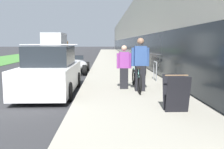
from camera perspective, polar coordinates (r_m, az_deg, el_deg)
name	(u,v)px	position (r m, az deg, el deg)	size (l,w,h in m)	color
sidewalk_slab	(113,59)	(27.28, 0.23, 3.62)	(3.63, 70.00, 0.15)	#A39E8E
storefront_facade	(160,35)	(36.07, 10.87, 8.92)	(10.01, 70.00, 5.87)	#BCB7AD
lawn_strip	(16,57)	(33.12, -21.01, 3.68)	(5.76, 70.00, 0.03)	#478438
tandem_bicycle	(136,79)	(9.00, 5.60, -1.06)	(0.52, 2.41, 0.85)	black
person_rider	(140,65)	(8.66, 6.47, 2.29)	(0.62, 0.24, 1.83)	black
person_bystander	(124,67)	(9.03, 2.77, 1.71)	(0.53, 0.21, 1.57)	black
bike_rack_hoop	(155,69)	(11.27, 9.84, 1.31)	(0.05, 0.60, 0.84)	gray
cruiser_bike_nearest	(143,68)	(12.63, 7.06, 1.47)	(0.52, 1.80, 0.95)	black
cruiser_bike_middle	(143,64)	(14.73, 7.18, 2.32)	(0.52, 1.75, 0.97)	black
cruiser_bike_farthest	(137,62)	(16.90, 5.75, 2.95)	(0.52, 1.85, 0.95)	black
sandwich_board_sign	(176,93)	(6.28, 14.42, -4.11)	(0.56, 0.56, 0.90)	black
parked_sedan_curbside	(51,72)	(9.23, -13.79, 0.51)	(1.83, 4.31, 1.76)	white
vintage_roadster_curbside	(74,66)	(15.11, -8.77, 2.02)	(1.73, 3.85, 1.05)	white
moving_truck	(56,45)	(32.41, -12.79, 6.56)	(2.47, 6.11, 2.99)	orange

